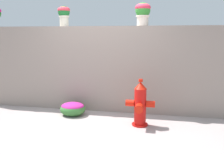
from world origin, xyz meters
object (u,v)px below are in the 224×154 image
potted_plant_2 (143,12)px  potted_plant_1 (64,14)px  flower_bush_left (73,108)px  fire_hydrant (140,105)px

potted_plant_2 → potted_plant_1: bearing=179.3°
flower_bush_left → potted_plant_1: bearing=123.0°
flower_bush_left → potted_plant_2: bearing=20.6°
potted_plant_2 → fire_hydrant: bearing=-86.2°
fire_hydrant → flower_bush_left: fire_hydrant is taller
potted_plant_2 → fire_hydrant: 1.91m
potted_plant_1 → potted_plant_2: 1.71m
fire_hydrant → potted_plant_1: bearing=154.0°
fire_hydrant → flower_bush_left: 1.48m
potted_plant_2 → flower_bush_left: potted_plant_2 is taller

